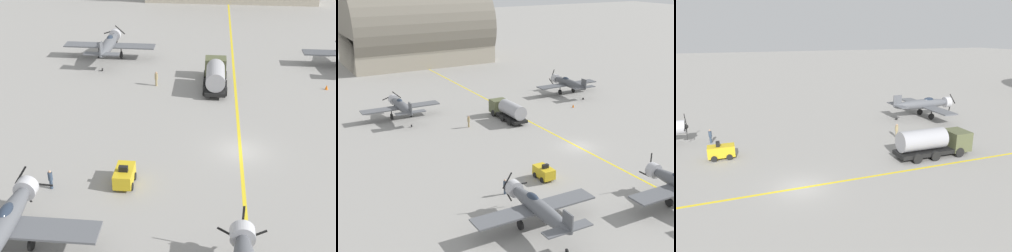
# 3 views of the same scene
# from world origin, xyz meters

# --- Properties ---
(ground_plane) EXTENTS (400.00, 400.00, 0.00)m
(ground_plane) POSITION_xyz_m (0.00, 0.00, 0.00)
(ground_plane) COLOR gray
(taxiway_stripe) EXTENTS (0.30, 160.00, 0.01)m
(taxiway_stripe) POSITION_xyz_m (0.00, 0.00, 0.00)
(taxiway_stripe) COLOR yellow
(taxiway_stripe) RESTS_ON ground
(airplane_far_left) EXTENTS (12.00, 9.98, 3.65)m
(airplane_far_left) POSITION_xyz_m (-16.33, 22.61, 2.01)
(airplane_far_left) COLOR #56595E
(airplane_far_left) RESTS_ON ground
(airplane_near_left) EXTENTS (12.00, 9.98, 3.65)m
(airplane_near_left) POSITION_xyz_m (-15.34, -14.07, 2.01)
(airplane_near_left) COLOR #585A5F
(airplane_near_left) RESTS_ON ground
(fuel_tanker) EXTENTS (2.67, 8.00, 2.98)m
(fuel_tanker) POSITION_xyz_m (-2.33, 14.37, 1.51)
(fuel_tanker) COLOR black
(fuel_tanker) RESTS_ON ground
(tow_tractor) EXTENTS (1.57, 2.60, 1.79)m
(tow_tractor) POSITION_xyz_m (-9.21, -5.95, 0.79)
(tow_tractor) COLOR gold
(tow_tractor) RESTS_ON ground
(ground_crew_walking) EXTENTS (0.36, 0.36, 1.63)m
(ground_crew_walking) POSITION_xyz_m (-14.70, -7.06, 0.89)
(ground_crew_walking) COLOR #334256
(ground_crew_walking) RESTS_ON ground
(ground_crew_inspecting) EXTENTS (0.37, 0.37, 1.71)m
(ground_crew_inspecting) POSITION_xyz_m (-9.07, 13.97, 0.93)
(ground_crew_inspecting) COLOR tan
(ground_crew_inspecting) RESTS_ON ground
(traffic_cone) EXTENTS (0.36, 0.36, 0.55)m
(traffic_cone) POSITION_xyz_m (10.29, 14.72, 0.28)
(traffic_cone) COLOR orange
(traffic_cone) RESTS_ON ground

